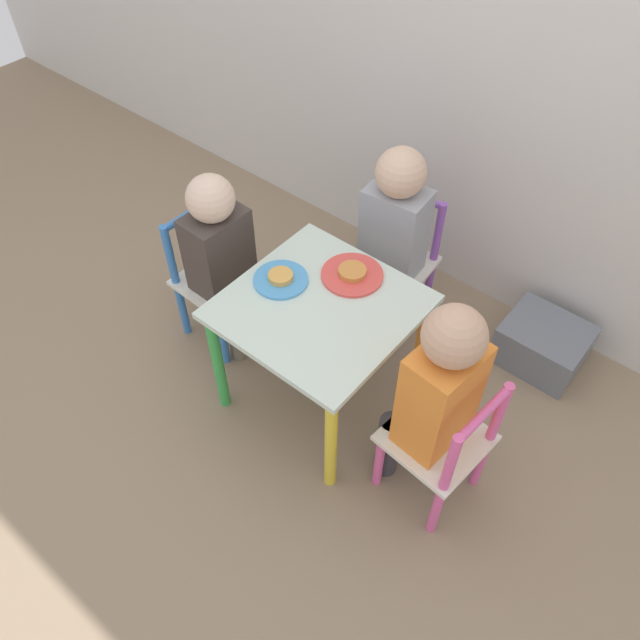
% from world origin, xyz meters
% --- Properties ---
extents(ground_plane, '(6.00, 6.00, 0.00)m').
position_xyz_m(ground_plane, '(0.00, 0.00, 0.00)').
color(ground_plane, '#8C755B').
extents(kids_table, '(0.52, 0.52, 0.45)m').
position_xyz_m(kids_table, '(0.00, 0.00, 0.38)').
color(kids_table, silver).
rests_on(kids_table, ground_plane).
extents(chair_blue, '(0.27, 0.27, 0.50)m').
position_xyz_m(chair_blue, '(-0.48, 0.01, 0.24)').
color(chair_blue, silver).
rests_on(chair_blue, ground_plane).
extents(chair_purple, '(0.28, 0.28, 0.50)m').
position_xyz_m(chair_purple, '(-0.04, 0.48, 0.24)').
color(chair_purple, silver).
rests_on(chair_purple, ground_plane).
extents(chair_pink, '(0.28, 0.28, 0.50)m').
position_xyz_m(chair_pink, '(0.48, -0.05, 0.24)').
color(chair_pink, silver).
rests_on(chair_pink, ground_plane).
extents(child_left, '(0.21, 0.20, 0.69)m').
position_xyz_m(child_left, '(-0.42, 0.01, 0.41)').
color(child_left, '#7A6B5B').
rests_on(child_left, ground_plane).
extents(child_back, '(0.21, 0.22, 0.74)m').
position_xyz_m(child_back, '(-0.04, 0.42, 0.44)').
color(child_back, '#4C608E').
rests_on(child_back, ground_plane).
extents(child_right, '(0.22, 0.21, 0.76)m').
position_xyz_m(child_right, '(0.42, -0.04, 0.45)').
color(child_right, '#38383D').
rests_on(child_right, ground_plane).
extents(plate_left, '(0.17, 0.17, 0.03)m').
position_xyz_m(plate_left, '(-0.15, 0.00, 0.46)').
color(plate_left, '#4C9EE0').
rests_on(plate_left, kids_table).
extents(plate_back, '(0.19, 0.19, 0.03)m').
position_xyz_m(plate_back, '(0.00, 0.15, 0.46)').
color(plate_back, '#E54C47').
rests_on(plate_back, kids_table).
extents(storage_bin, '(0.28, 0.24, 0.16)m').
position_xyz_m(storage_bin, '(0.50, 0.62, 0.08)').
color(storage_bin, slate).
rests_on(storage_bin, ground_plane).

